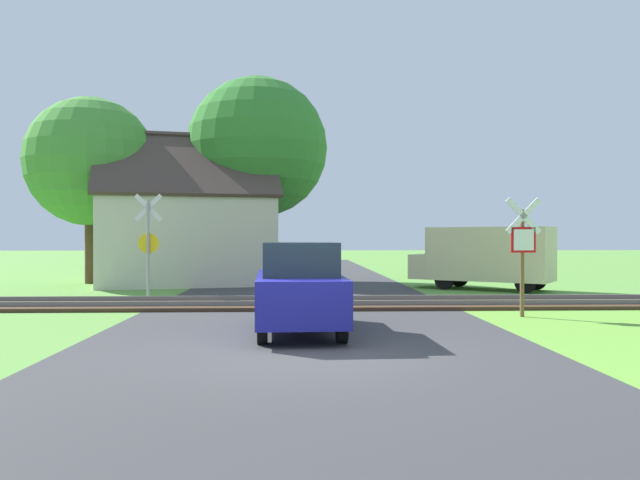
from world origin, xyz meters
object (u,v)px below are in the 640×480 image
Objects in this scene: crossing_sign_far at (148,239)px; parked_car at (299,287)px; mail_truck at (485,255)px; stop_sign_near at (523,248)px; house at (187,235)px; tree_left at (91,162)px; tree_center at (257,148)px.

crossing_sign_far reaches higher than parked_car.
parked_car is (4.68, -7.32, -0.93)m from crossing_sign_far.
mail_truck is at bearing 53.23° from parked_car.
stop_sign_near is 11.21m from crossing_sign_far.
house is at bearing -53.46° from stop_sign_near.
stop_sign_near is 14.99m from house.
house is at bearing 106.30° from parked_car.
parked_car is at bearing 17.84° from stop_sign_near.
tree_left is 15.99m from mail_truck.
house is 0.92× the size of tree_center.
tree_center reaches higher than stop_sign_near.
house is 1.98× the size of parked_car.
tree_center is at bearing 95.28° from mail_truck.
parked_car is at bearing -57.79° from tree_left.
stop_sign_near reaches higher than mail_truck.
stop_sign_near is 7.84m from mail_truck.
stop_sign_near is at bearing -29.08° from crossing_sign_far.
crossing_sign_far is 0.40× the size of house.
mail_truck is (15.16, -3.51, -3.70)m from tree_left.
crossing_sign_far is 0.43× the size of tree_left.
tree_left is (-3.85, -0.10, 2.96)m from house.
crossing_sign_far is at bearing 136.78° from mail_truck.
tree_center is 6.83m from tree_left.
tree_center is at bearing 9.99° from tree_left.
parked_car is (8.42, -13.37, -4.04)m from tree_left.
mail_truck is at bearing 10.83° from crossing_sign_far.
tree_left is at bearing 169.84° from house.
tree_center is 2.15× the size of parked_car.
crossing_sign_far is 0.64× the size of mail_truck.
tree_left reaches higher than parked_car.
tree_left reaches higher than mail_truck.
tree_left is (-3.74, 6.05, 3.11)m from crossing_sign_far.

